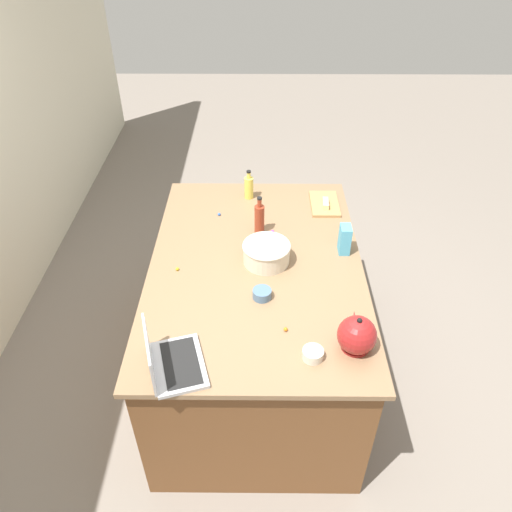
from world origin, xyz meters
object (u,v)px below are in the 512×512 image
(laptop, at_px, (169,361))
(bottle_soy, at_px, (259,218))
(butter_stick_left, at_px, (326,203))
(ramekin_medium, at_px, (262,294))
(ramekin_small, at_px, (313,354))
(candy_bag, at_px, (345,239))
(kettle, at_px, (357,335))
(mixing_bowl_large, at_px, (266,253))
(cutting_board, at_px, (325,204))
(bottle_oil, at_px, (249,187))

(laptop, xyz_separation_m, bottle_soy, (1.04, -0.39, 0.05))
(butter_stick_left, distance_m, ramekin_medium, 0.94)
(ramekin_medium, bearing_deg, butter_stick_left, -25.91)
(ramekin_small, bearing_deg, ramekin_medium, 29.86)
(candy_bag, bearing_deg, ramekin_medium, 129.80)
(ramekin_small, xyz_separation_m, ramekin_medium, (0.39, 0.23, 0.00))
(butter_stick_left, height_order, ramekin_small, butter_stick_left)
(butter_stick_left, bearing_deg, kettle, -179.28)
(butter_stick_left, xyz_separation_m, ramekin_small, (-1.24, 0.18, -0.01))
(laptop, distance_m, ramekin_medium, 0.61)
(kettle, bearing_deg, butter_stick_left, 0.72)
(mixing_bowl_large, distance_m, cutting_board, 0.71)
(bottle_soy, relative_size, kettle, 1.13)
(laptop, distance_m, ramekin_small, 0.64)
(bottle_oil, bearing_deg, cutting_board, -100.39)
(kettle, height_order, ramekin_small, kettle)
(mixing_bowl_large, xyz_separation_m, bottle_oil, (0.68, 0.11, 0.02))
(bottle_soy, bearing_deg, ramekin_medium, -178.52)
(bottle_oil, xyz_separation_m, butter_stick_left, (-0.13, -0.50, -0.04))
(kettle, height_order, butter_stick_left, kettle)
(bottle_oil, distance_m, ramekin_medium, 0.98)
(mixing_bowl_large, distance_m, bottle_oil, 0.69)
(bottle_oil, height_order, kettle, bottle_oil)
(bottle_soy, relative_size, bottle_oil, 1.21)
(ramekin_medium, xyz_separation_m, candy_bag, (0.39, -0.47, 0.06))
(laptop, distance_m, kettle, 0.84)
(laptop, height_order, butter_stick_left, laptop)
(mixing_bowl_large, bearing_deg, laptop, 150.21)
(bottle_soy, height_order, bottle_oil, bottle_soy)
(laptop, relative_size, butter_stick_left, 3.27)
(mixing_bowl_large, height_order, bottle_oil, bottle_oil)
(candy_bag, bearing_deg, bottle_oil, 43.37)
(laptop, xyz_separation_m, mixing_bowl_large, (0.75, -0.43, 0.01))
(bottle_oil, distance_m, candy_bag, 0.81)
(mixing_bowl_large, distance_m, kettle, 0.74)
(laptop, height_order, ramekin_medium, laptop)
(kettle, bearing_deg, mixing_bowl_large, 32.73)
(mixing_bowl_large, bearing_deg, bottle_soy, 7.85)
(bottle_oil, distance_m, kettle, 1.40)
(mixing_bowl_large, distance_m, candy_bag, 0.45)
(kettle, bearing_deg, bottle_soy, 25.79)
(laptop, xyz_separation_m, ramekin_small, (0.06, -0.63, -0.02))
(laptop, xyz_separation_m, candy_bag, (0.85, -0.87, 0.04))
(laptop, relative_size, mixing_bowl_large, 1.34)
(kettle, bearing_deg, ramekin_small, 107.84)
(butter_stick_left, bearing_deg, cutting_board, 0.00)
(bottle_soy, height_order, ramekin_medium, bottle_soy)
(bottle_oil, bearing_deg, mixing_bowl_large, -170.81)
(bottle_soy, xyz_separation_m, kettle, (-0.91, -0.44, -0.02))
(cutting_board, bearing_deg, butter_stick_left, 180.00)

